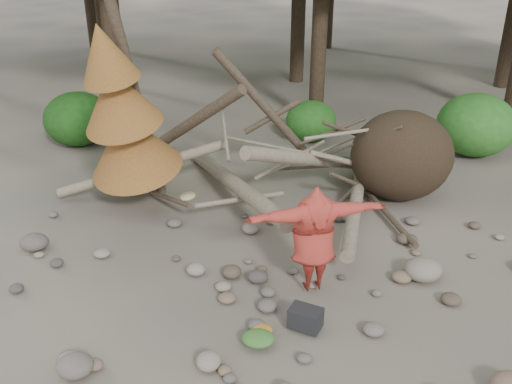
{
  "coord_description": "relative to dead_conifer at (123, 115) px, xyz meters",
  "views": [
    {
      "loc": [
        0.03,
        -7.22,
        5.61
      ],
      "look_at": [
        -0.4,
        1.5,
        1.4
      ],
      "focal_mm": 40.0,
      "sensor_mm": 36.0,
      "label": 1
    }
  ],
  "objects": [
    {
      "name": "boulder_front_left",
      "position": [
        0.41,
        -4.81,
        -1.96
      ],
      "size": [
        0.51,
        0.46,
        0.3
      ],
      "primitive_type": "ellipsoid",
      "color": "#645B53",
      "rests_on": "ground"
    },
    {
      "name": "backpack",
      "position": [
        3.55,
        -3.72,
        -1.95
      ],
      "size": [
        0.56,
        0.48,
        0.32
      ],
      "primitive_type": "cube",
      "rotation": [
        0.0,
        0.0,
        -0.4
      ],
      "color": "black",
      "rests_on": "ground"
    },
    {
      "name": "boulder_mid_left",
      "position": [
        -1.44,
        -1.66,
        -1.95
      ],
      "size": [
        0.53,
        0.48,
        0.32
      ],
      "primitive_type": "ellipsoid",
      "color": "#5A524C",
      "rests_on": "ground"
    },
    {
      "name": "ground",
      "position": [
        3.12,
        -3.37,
        -2.11
      ],
      "size": [
        120.0,
        120.0,
        0.0
      ],
      "primitive_type": "plane",
      "color": "#514C44",
      "rests_on": "ground"
    },
    {
      "name": "frisbee_thrower",
      "position": [
        3.68,
        -2.7,
        -1.11
      ],
      "size": [
        3.29,
        1.2,
        1.84
      ],
      "color": "#A52F25",
      "rests_on": "ground"
    },
    {
      "name": "bush_left",
      "position": [
        -2.38,
        3.83,
        -1.39
      ],
      "size": [
        1.8,
        1.8,
        1.44
      ],
      "primitive_type": "ellipsoid",
      "color": "#1D5015",
      "rests_on": "ground"
    },
    {
      "name": "boulder_mid_right",
      "position": [
        5.59,
        -2.28,
        -1.92
      ],
      "size": [
        0.64,
        0.58,
        0.39
      ],
      "primitive_type": "ellipsoid",
      "color": "gray",
      "rests_on": "ground"
    },
    {
      "name": "dead_conifer",
      "position": [
        0.0,
        0.0,
        0.0
      ],
      "size": [
        2.06,
        2.16,
        4.35
      ],
      "color": "#4C3F30",
      "rests_on": "ground"
    },
    {
      "name": "deadfall_pile",
      "position": [
        5.13,
        0.87,
        -1.16
      ],
      "size": [
        8.55,
        5.24,
        3.3
      ],
      "color": "#332619",
      "rests_on": "ground"
    },
    {
      "name": "cloth_green",
      "position": [
        2.86,
        -4.12,
        -2.02
      ],
      "size": [
        0.49,
        0.4,
        0.18
      ],
      "primitive_type": "ellipsoid",
      "color": "#3A6C2B",
      "rests_on": "ground"
    },
    {
      "name": "bush_mid",
      "position": [
        3.92,
        4.43,
        -1.55
      ],
      "size": [
        1.4,
        1.4,
        1.12
      ],
      "primitive_type": "ellipsoid",
      "color": "#27661D",
      "rests_on": "ground"
    },
    {
      "name": "bush_right",
      "position": [
        8.12,
        3.63,
        -1.31
      ],
      "size": [
        2.0,
        2.0,
        1.6
      ],
      "primitive_type": "ellipsoid",
      "color": "#327925",
      "rests_on": "ground"
    },
    {
      "name": "cloth_orange",
      "position": [
        2.91,
        -3.88,
        -2.06
      ],
      "size": [
        0.3,
        0.25,
        0.11
      ],
      "primitive_type": "ellipsoid",
      "color": "#BD7520",
      "rests_on": "ground"
    }
  ]
}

